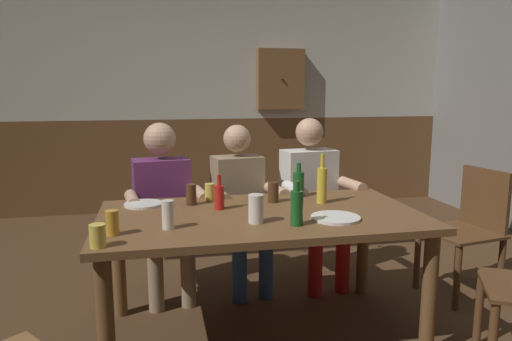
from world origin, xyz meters
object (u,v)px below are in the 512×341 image
object	(u,v)px
pint_glass_1	(210,192)
pint_glass_5	(273,192)
bottle_2	(219,196)
pint_glass_4	(191,195)
pint_glass_6	(168,215)
dining_table	(261,229)
bottle_3	(299,183)
bottle_0	(322,184)
person_1	(241,199)
pint_glass_2	(256,209)
plate_0	(143,204)
pint_glass_3	(98,236)
plate_1	(335,218)
wall_dart_cabinet	(281,79)
chair_empty_near_left	(469,227)
person_2	(313,193)
person_0	(163,200)
pint_glass_0	(112,223)
bottle_1	(297,207)

from	to	relation	value
pint_glass_1	pint_glass_5	xyz separation A→B (m)	(0.38, -0.12, 0.01)
bottle_2	pint_glass_4	bearing A→B (deg)	137.32
bottle_2	pint_glass_6	distance (m)	0.45
dining_table	bottle_3	distance (m)	0.53
bottle_0	person_1	bearing A→B (deg)	126.46
pint_glass_2	pint_glass_5	world-z (taller)	pint_glass_2
pint_glass_5	plate_0	bearing A→B (deg)	174.17
person_1	pint_glass_3	distance (m)	1.42
pint_glass_1	plate_1	bearing A→B (deg)	-42.62
bottle_3	plate_1	bearing A→B (deg)	-86.46
bottle_2	wall_dart_cabinet	xyz separation A→B (m)	(1.12, 2.83, 0.73)
pint_glass_4	plate_0	bearing A→B (deg)	171.09
plate_1	bottle_3	distance (m)	0.57
person_1	pint_glass_6	size ratio (longest dim) A/B	8.05
person_1	pint_glass_1	distance (m)	0.46
pint_glass_1	chair_empty_near_left	bearing A→B (deg)	-3.29
plate_1	pint_glass_5	xyz separation A→B (m)	(-0.24, 0.45, 0.05)
pint_glass_5	wall_dart_cabinet	size ratio (longest dim) A/B	0.18
dining_table	person_2	xyz separation A→B (m)	(0.55, 0.72, 0.03)
person_0	pint_glass_4	xyz separation A→B (m)	(0.16, -0.44, 0.13)
person_0	pint_glass_0	bearing A→B (deg)	67.74
wall_dart_cabinet	dining_table	bearing A→B (deg)	-106.81
bottle_1	pint_glass_4	size ratio (longest dim) A/B	1.83
pint_glass_6	wall_dart_cabinet	world-z (taller)	wall_dart_cabinet
pint_glass_0	wall_dart_cabinet	xyz separation A→B (m)	(1.68, 3.22, 0.74)
pint_glass_1	pint_glass_5	distance (m)	0.40
plate_0	pint_glass_5	size ratio (longest dim) A/B	1.83
chair_empty_near_left	bottle_1	xyz separation A→B (m)	(-1.41, -0.53, 0.35)
pint_glass_3	pint_glass_5	xyz separation A→B (m)	(0.97, 0.66, 0.01)
plate_0	pint_glass_3	distance (m)	0.76
dining_table	plate_0	bearing A→B (deg)	153.46
person_2	wall_dart_cabinet	world-z (taller)	wall_dart_cabinet
pint_glass_4	person_0	bearing A→B (deg)	110.33
person_2	person_1	bearing A→B (deg)	-7.09
chair_empty_near_left	pint_glass_2	size ratio (longest dim) A/B	5.81
person_1	dining_table	bearing A→B (deg)	81.06
plate_1	wall_dart_cabinet	world-z (taller)	wall_dart_cabinet
dining_table	person_2	size ratio (longest dim) A/B	1.49
bottle_3	pint_glass_6	size ratio (longest dim) A/B	1.51
plate_1	pint_glass_2	world-z (taller)	pint_glass_2
bottle_0	wall_dart_cabinet	distance (m)	2.93
pint_glass_4	wall_dart_cabinet	size ratio (longest dim) A/B	0.18
bottle_2	wall_dart_cabinet	bearing A→B (deg)	68.49
dining_table	bottle_0	bearing A→B (deg)	21.48
pint_glass_6	person_0	bearing A→B (deg)	90.67
person_2	pint_glass_6	size ratio (longest dim) A/B	8.32
bottle_1	pint_glass_1	world-z (taller)	bottle_1
plate_1	bottle_1	distance (m)	0.26
bottle_2	pint_glass_6	xyz separation A→B (m)	(-0.30, -0.34, -0.00)
plate_0	bottle_2	world-z (taller)	bottle_2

